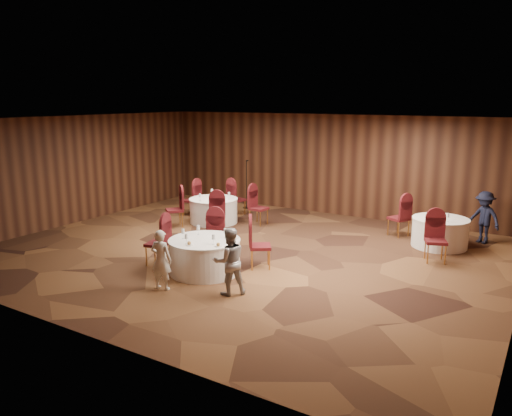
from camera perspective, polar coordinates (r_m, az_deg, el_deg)
The scene contains 15 objects.
ground at distance 12.28m, azimuth -1.29°, elevation -5.08°, with size 12.00×12.00×0.00m, color black.
room_shell at distance 11.84m, azimuth -1.33°, elevation 4.02°, with size 12.00×12.00×12.00m.
table_main at distance 10.86m, azimuth -5.88°, elevation -5.44°, with size 1.55×1.55×0.74m.
table_left at distance 15.14m, azimuth -4.86°, elevation -0.27°, with size 1.46×1.46×0.74m.
table_right at distance 13.47m, azimuth 20.27°, elevation -2.62°, with size 1.39×1.39×0.74m.
chairs_main at distance 11.49m, azimuth -5.05°, elevation -3.77°, with size 2.76×1.99×1.00m.
chairs_left at distance 15.08m, azimuth -4.65°, elevation 0.17°, with size 2.99×3.02×1.00m.
chairs_right at distance 13.15m, azimuth 17.79°, elevation -2.23°, with size 2.04×2.46×1.00m.
tabletop_main at distance 10.58m, azimuth -5.64°, elevation -3.28°, with size 1.10×1.03×0.22m.
tabletop_left at distance 15.05m, azimuth -4.88°, elevation 1.39°, with size 0.84×0.91×0.22m.
tabletop_right at distance 13.04m, azimuth 21.09°, elevation -0.80°, with size 0.08×0.08×0.22m.
mic_stand at distance 17.04m, azimuth -1.09°, elevation 1.59°, with size 0.24×0.24×1.65m.
woman_a at distance 9.99m, azimuth -10.78°, elevation -5.83°, with size 0.44×0.29×1.21m, color silver.
woman_b at distance 9.58m, azimuth -3.07°, elevation -6.09°, with size 0.64×0.50×1.32m, color #9E9EA3.
man_c at distance 14.18m, azimuth 24.61°, elevation -0.98°, with size 0.88×0.51×1.37m, color black.
Camera 1 is at (6.36, -9.83, 3.71)m, focal length 35.00 mm.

